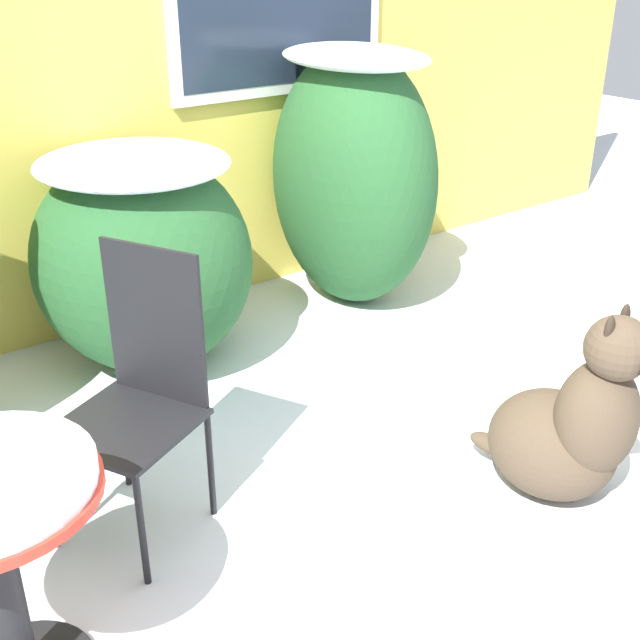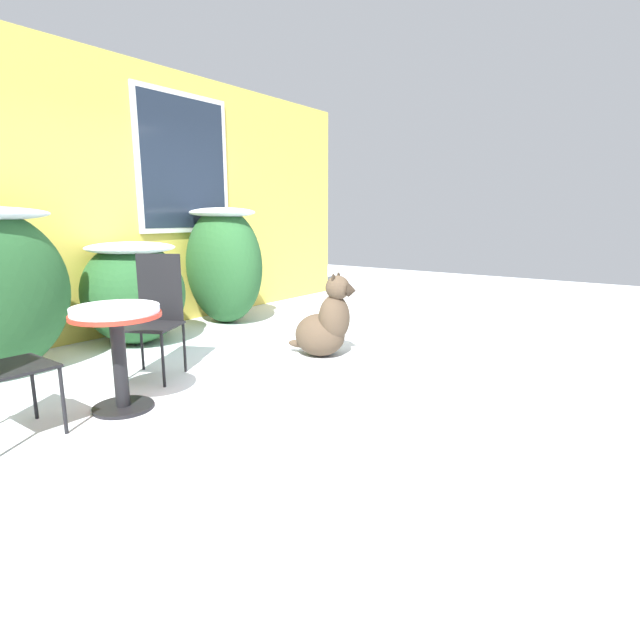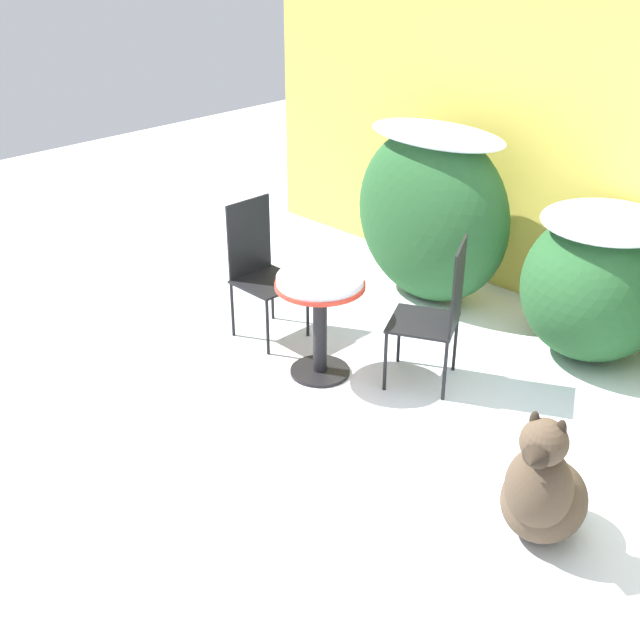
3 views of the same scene
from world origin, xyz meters
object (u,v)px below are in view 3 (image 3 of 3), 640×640
(patio_table, at_px, (320,300))
(dog, at_px, (542,491))
(patio_chair_far_side, at_px, (260,266))
(patio_chair_near_table, at_px, (438,311))

(patio_table, distance_m, dog, 2.00)
(patio_table, xyz_separation_m, dog, (1.94, -0.38, -0.26))
(patio_chair_far_side, bearing_deg, dog, -99.92)
(patio_chair_far_side, height_order, dog, patio_chair_far_side)
(dog, bearing_deg, patio_chair_far_side, 157.52)
(patio_table, bearing_deg, patio_chair_far_side, 170.68)
(patio_table, relative_size, patio_chair_near_table, 0.72)
(patio_table, xyz_separation_m, patio_chair_near_table, (0.63, 0.46, -0.02))
(patio_chair_near_table, height_order, patio_chair_far_side, same)
(patio_chair_near_table, bearing_deg, patio_table, -80.69)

